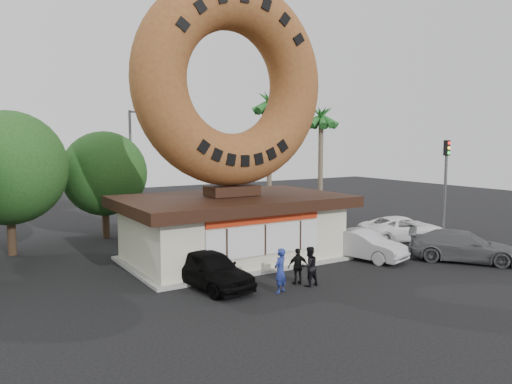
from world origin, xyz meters
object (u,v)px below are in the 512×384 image
object	(u,v)px
giant_donut	(232,83)
car_silver	(363,245)
donut_shop	(232,225)
person_left	(280,270)
traffic_signal	(446,176)
car_black	(210,269)
car_white	(403,229)
car_grey	(463,246)
person_center	(309,266)
street_lamp	(133,164)
person_right	(298,266)

from	to	relation	value
giant_donut	car_silver	world-z (taller)	giant_donut
donut_shop	person_left	size ratio (longest dim) A/B	6.20
traffic_signal	car_black	bearing A→B (deg)	-174.21
traffic_signal	car_black	xyz separation A→B (m)	(-17.13, -1.74, -3.09)
car_silver	car_white	world-z (taller)	car_white
giant_donut	traffic_signal	size ratio (longest dim) A/B	1.69
donut_shop	giant_donut	world-z (taller)	giant_donut
giant_donut	donut_shop	bearing A→B (deg)	-90.00
donut_shop	car_grey	distance (m)	11.73
car_white	car_silver	bearing A→B (deg)	127.54
person_center	car_grey	xyz separation A→B (m)	(9.27, -0.69, -0.07)
donut_shop	car_grey	xyz separation A→B (m)	(9.74, -6.46, -1.00)
donut_shop	giant_donut	distance (m)	7.16
donut_shop	traffic_signal	world-z (taller)	traffic_signal
traffic_signal	car_white	size ratio (longest dim) A/B	1.14
donut_shop	car_white	xyz separation A→B (m)	(11.09, -1.33, -1.03)
giant_donut	car_black	distance (m)	9.50
traffic_signal	car_black	world-z (taller)	traffic_signal
street_lamp	person_center	size ratio (longest dim) A/B	4.76
person_right	car_grey	bearing A→B (deg)	-172.79
person_right	street_lamp	bearing A→B (deg)	-68.37
street_lamp	person_center	bearing A→B (deg)	-81.63
car_grey	giant_donut	bearing A→B (deg)	107.90
car_black	car_grey	size ratio (longest dim) A/B	0.86
car_grey	person_left	bearing A→B (deg)	138.32
car_grey	person_right	bearing A→B (deg)	134.76
street_lamp	person_left	size ratio (longest dim) A/B	4.43
car_black	donut_shop	bearing A→B (deg)	42.86
donut_shop	car_silver	bearing A→B (deg)	-30.96
person_right	car_silver	xyz separation A→B (m)	(5.53, 1.88, -0.04)
traffic_signal	car_silver	size ratio (longest dim) A/B	1.36
giant_donut	car_silver	xyz separation A→B (m)	(5.74, -3.46, -8.19)
person_left	car_white	bearing A→B (deg)	175.87
car_silver	car_grey	world-z (taller)	car_grey
giant_donut	person_left	xyz separation A→B (m)	(-1.07, -5.87, -8.02)
donut_shop	person_center	distance (m)	5.86
traffic_signal	car_grey	size ratio (longest dim) A/B	1.15
person_left	car_black	size ratio (longest dim) A/B	0.40
giant_donut	street_lamp	xyz separation A→B (m)	(-1.86, 10.00, -4.44)
person_left	car_grey	world-z (taller)	person_left
person_left	car_silver	world-z (taller)	person_left
traffic_signal	car_white	xyz separation A→B (m)	(-2.91, 0.67, -3.13)
person_center	car_grey	size ratio (longest dim) A/B	0.32
street_lamp	traffic_signal	distance (m)	19.90
street_lamp	car_grey	xyz separation A→B (m)	(11.59, -16.47, -3.71)
car_black	car_white	distance (m)	14.42
person_left	car_grey	xyz separation A→B (m)	(10.81, -0.60, -0.13)
traffic_signal	car_grey	bearing A→B (deg)	-133.67
street_lamp	person_center	distance (m)	16.36
giant_donut	person_center	size ratio (longest dim) A/B	6.10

